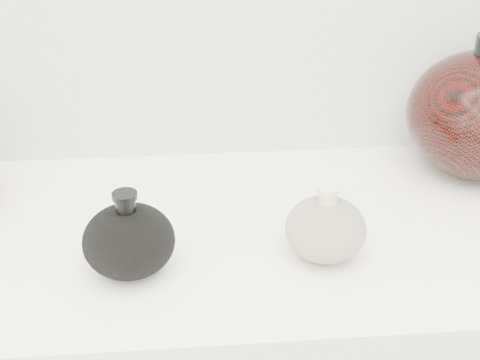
{
  "coord_description": "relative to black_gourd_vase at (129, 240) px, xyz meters",
  "views": [
    {
      "loc": [
        -0.06,
        0.11,
        1.45
      ],
      "look_at": [
        0.01,
        0.92,
        1.0
      ],
      "focal_mm": 50.0,
      "sensor_mm": 36.0,
      "label": 1
    }
  ],
  "objects": [
    {
      "name": "cream_gourd_vase",
      "position": [
        0.27,
        0.01,
        -0.0
      ],
      "size": [
        0.13,
        0.13,
        0.11
      ],
      "color": "beige",
      "rests_on": "display_counter"
    },
    {
      "name": "room",
      "position": [
        0.14,
        -0.58,
        0.35
      ],
      "size": [
        3.04,
        2.42,
        2.64
      ],
      "color": "slate",
      "rests_on": "ground"
    },
    {
      "name": "black_gourd_vase",
      "position": [
        0.0,
        0.0,
        0.0
      ],
      "size": [
        0.12,
        0.12,
        0.12
      ],
      "color": "black",
      "rests_on": "display_counter"
    }
  ]
}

